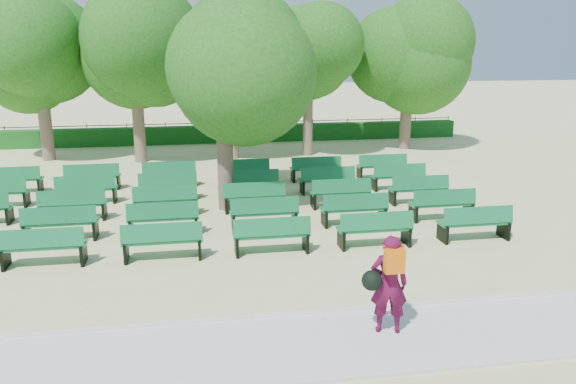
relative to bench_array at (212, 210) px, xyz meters
The scene contains 9 objects.
ground 1.47m from the bench_array, 42.55° to the right, with size 120.00×120.00×0.00m, color beige.
paving 8.46m from the bench_array, 82.65° to the right, with size 30.00×2.20×0.06m, color silver.
curb 7.32m from the bench_array, 81.50° to the right, with size 30.00×0.12×0.10m, color silver.
hedge 13.06m from the bench_array, 85.24° to the left, with size 26.00×0.70×0.90m, color #16581C.
fence 13.45m from the bench_array, 85.38° to the left, with size 26.00×0.10×1.02m, color black, non-canonical shape.
tree_line 9.07m from the bench_array, 83.15° to the left, with size 21.80×6.80×7.04m, color #24611A, non-canonical shape.
bench_array is the anchor object (origin of this frame).
tree_among 4.60m from the bench_array, 40.24° to the left, with size 4.87×4.87×6.88m.
person 8.68m from the bench_array, 71.05° to the right, with size 0.90×0.58×1.83m.
Camera 1 is at (-1.57, -15.94, 5.10)m, focal length 35.00 mm.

